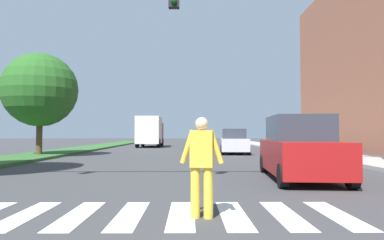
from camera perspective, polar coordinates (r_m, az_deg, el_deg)
The scene contains 9 objects.
ground_plane at distance 28.52m, azimuth -1.66°, elevation -5.04°, with size 140.00×140.00×0.00m, color #38383A.
crosswalk at distance 6.30m, azimuth -5.97°, elevation -15.16°, with size 6.75×2.20×0.01m.
median_strip at distance 28.05m, azimuth -19.64°, elevation -4.81°, with size 3.20×64.00×0.15m, color #2D5B28.
tree_far at distance 23.23m, azimuth -23.59°, elevation 4.52°, with size 4.48×4.48×6.16m.
sidewalk_right at distance 27.88m, azimuth 17.58°, elevation -4.85°, with size 3.00×64.00×0.15m, color #9E9991.
pedestrian_performer at distance 5.90m, azimuth 1.60°, elevation -6.90°, with size 0.75×0.29×1.69m.
suv_crossing at distance 11.37m, azimuth 17.18°, elevation -4.55°, with size 2.31×4.74×1.97m.
sedan_midblock at distance 24.53m, azimuth 6.89°, elevation -3.62°, with size 2.16×4.29×1.73m.
truck_box_delivery at distance 36.46m, azimuth -6.86°, elevation -1.84°, with size 2.40×6.20×3.10m.
Camera 1 is at (0.58, 1.52, 1.42)m, focal length 32.62 mm.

